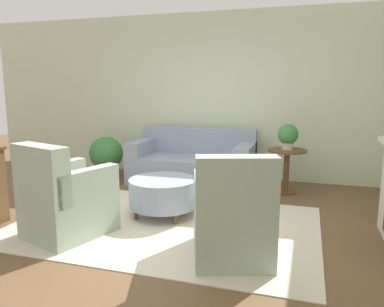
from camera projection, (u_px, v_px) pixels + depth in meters
The scene contains 10 objects.
ground_plane at pixel (165, 225), 4.29m from camera, with size 16.00×16.00×0.00m, color brown.
wall_back at pixel (218, 96), 6.45m from camera, with size 9.01×0.12×2.80m.
rug at pixel (165, 225), 4.29m from camera, with size 3.40×2.29×0.01m.
couch at pixel (193, 163), 6.15m from camera, with size 1.98×0.93×0.88m.
armchair_left at pixel (64, 201), 3.91m from camera, with size 0.90×0.98×1.00m.
armchair_right at pixel (232, 219), 3.39m from camera, with size 0.90×0.98×1.00m.
ottoman_table at pixel (163, 192), 4.55m from camera, with size 0.83×0.83×0.45m.
side_table at pixel (287, 163), 5.52m from camera, with size 0.57×0.57×0.66m.
potted_plant_on_side_table at pixel (288, 135), 5.44m from camera, with size 0.30×0.30×0.37m.
potted_plant_floor at pixel (106, 155), 6.48m from camera, with size 0.58×0.58×0.71m.
Camera 1 is at (1.50, -3.80, 1.57)m, focal length 35.00 mm.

